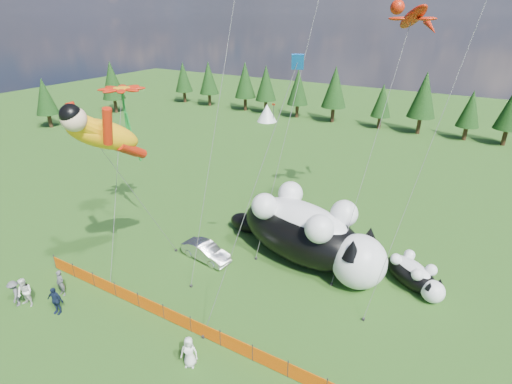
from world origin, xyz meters
TOP-DOWN VIEW (x-y plane):
  - ground at (0.00, 0.00)m, footprint 160.00×160.00m
  - safety_fence at (0.00, -3.00)m, footprint 22.06×0.06m
  - tree_line at (0.00, 45.00)m, footprint 90.00×4.00m
  - festival_tents at (11.00, 40.00)m, footprint 50.00×3.20m
  - cat_large at (3.66, 6.79)m, footprint 13.22×6.81m
  - cat_small at (10.83, 7.53)m, footprint 4.67×3.82m
  - car at (-2.63, 3.22)m, footprint 3.99×1.82m
  - spectator_a at (-8.07, -4.57)m, footprint 0.64×0.43m
  - spectator_b at (-8.96, -6.32)m, footprint 1.02×0.70m
  - spectator_c at (-6.84, -5.79)m, footprint 1.16×0.77m
  - spectator_d at (-9.58, -6.60)m, footprint 1.25×1.10m
  - spectator_e at (2.41, -4.85)m, footprint 1.02×0.87m
  - superhero_kite at (-4.95, -2.01)m, footprint 5.31×7.82m
  - gecko_kite at (7.35, 13.20)m, footprint 5.22×11.51m
  - flower_kite at (-8.88, 3.07)m, footprint 5.20×7.98m
  - diamond_kite_a at (-1.85, 6.35)m, footprint 0.82×7.11m
  - diamond_kite_c at (5.06, 0.31)m, footprint 3.97×3.86m

SIDE VIEW (x-z plane):
  - ground at x=0.00m, z-range 0.00..0.00m
  - safety_fence at x=0.00m, z-range -0.05..1.05m
  - car at x=-2.63m, z-range 0.00..1.27m
  - spectator_d at x=-9.58m, z-range 0.00..1.72m
  - spectator_a at x=-8.07m, z-range 0.00..1.75m
  - spectator_e at x=2.41m, z-range 0.00..1.78m
  - spectator_c at x=-6.84m, z-range 0.00..1.81m
  - cat_small at x=10.83m, z-range -0.05..1.88m
  - spectator_b at x=-8.96m, z-range 0.00..1.94m
  - festival_tents at x=11.00m, z-range 0.00..2.80m
  - cat_large at x=3.66m, z-range -0.12..4.70m
  - tree_line at x=0.00m, z-range 0.00..8.00m
  - superhero_kite at x=-4.95m, z-range 3.72..16.83m
  - flower_kite at x=-8.88m, z-range 4.77..18.08m
  - diamond_kite_c at x=5.06m, z-range 5.95..21.32m
  - gecko_kite at x=7.35m, z-range 7.00..25.05m
  - diamond_kite_a at x=-1.85m, z-range 7.23..26.19m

